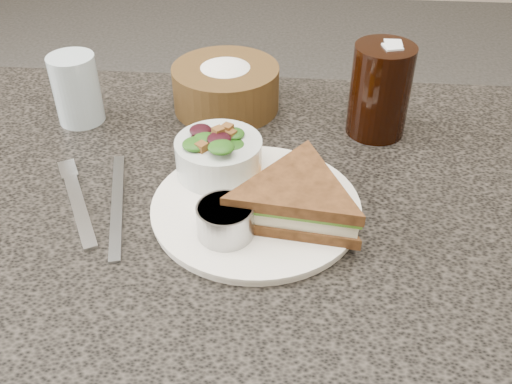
{
  "coord_description": "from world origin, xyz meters",
  "views": [
    {
      "loc": [
        0.09,
        -0.57,
        1.2
      ],
      "look_at": [
        0.05,
        -0.02,
        0.78
      ],
      "focal_mm": 40.0,
      "sensor_mm": 36.0,
      "label": 1
    }
  ],
  "objects_px": {
    "dinner_plate": "(256,208)",
    "cola_glass": "(380,87)",
    "sandwich": "(297,199)",
    "salad_bowl": "(219,151)",
    "dining_table": "(230,372)",
    "water_glass": "(77,89)",
    "dressing_ramekin": "(225,221)",
    "bread_basket": "(226,81)"
  },
  "relations": [
    {
      "from": "sandwich",
      "to": "salad_bowl",
      "type": "xyz_separation_m",
      "value": [
        -0.1,
        0.08,
        0.01
      ]
    },
    {
      "from": "dining_table",
      "to": "water_glass",
      "type": "relative_size",
      "value": 9.48
    },
    {
      "from": "sandwich",
      "to": "dressing_ramekin",
      "type": "bearing_deg",
      "value": -146.78
    },
    {
      "from": "dining_table",
      "to": "water_glass",
      "type": "height_order",
      "value": "water_glass"
    },
    {
      "from": "sandwich",
      "to": "water_glass",
      "type": "distance_m",
      "value": 0.4
    },
    {
      "from": "salad_bowl",
      "to": "water_glass",
      "type": "xyz_separation_m",
      "value": [
        -0.23,
        0.13,
        0.01
      ]
    },
    {
      "from": "dressing_ramekin",
      "to": "cola_glass",
      "type": "distance_m",
      "value": 0.33
    },
    {
      "from": "dining_table",
      "to": "salad_bowl",
      "type": "distance_m",
      "value": 0.42
    },
    {
      "from": "dressing_ramekin",
      "to": "water_glass",
      "type": "relative_size",
      "value": 0.63
    },
    {
      "from": "bread_basket",
      "to": "salad_bowl",
      "type": "bearing_deg",
      "value": -85.42
    },
    {
      "from": "salad_bowl",
      "to": "cola_glass",
      "type": "distance_m",
      "value": 0.26
    },
    {
      "from": "dressing_ramekin",
      "to": "salad_bowl",
      "type": "bearing_deg",
      "value": 101.14
    },
    {
      "from": "bread_basket",
      "to": "cola_glass",
      "type": "xyz_separation_m",
      "value": [
        0.23,
        -0.05,
        0.03
      ]
    },
    {
      "from": "dinner_plate",
      "to": "cola_glass",
      "type": "bearing_deg",
      "value": 51.73
    },
    {
      "from": "sandwich",
      "to": "dining_table",
      "type": "bearing_deg",
      "value": 163.64
    },
    {
      "from": "dinner_plate",
      "to": "dressing_ramekin",
      "type": "bearing_deg",
      "value": -117.71
    },
    {
      "from": "bread_basket",
      "to": "water_glass",
      "type": "bearing_deg",
      "value": -165.07
    },
    {
      "from": "dining_table",
      "to": "dinner_plate",
      "type": "distance_m",
      "value": 0.38
    },
    {
      "from": "sandwich",
      "to": "dressing_ramekin",
      "type": "distance_m",
      "value": 0.09
    },
    {
      "from": "bread_basket",
      "to": "sandwich",
      "type": "bearing_deg",
      "value": -66.6
    },
    {
      "from": "dining_table",
      "to": "bread_basket",
      "type": "bearing_deg",
      "value": 95.89
    },
    {
      "from": "dinner_plate",
      "to": "water_glass",
      "type": "xyz_separation_m",
      "value": [
        -0.29,
        0.2,
        0.05
      ]
    },
    {
      "from": "dressing_ramekin",
      "to": "dining_table",
      "type": "bearing_deg",
      "value": 100.82
    },
    {
      "from": "salad_bowl",
      "to": "cola_glass",
      "type": "xyz_separation_m",
      "value": [
        0.22,
        0.14,
        0.03
      ]
    },
    {
      "from": "water_glass",
      "to": "salad_bowl",
      "type": "bearing_deg",
      "value": -29.93
    },
    {
      "from": "bread_basket",
      "to": "cola_glass",
      "type": "distance_m",
      "value": 0.24
    },
    {
      "from": "dinner_plate",
      "to": "sandwich",
      "type": "height_order",
      "value": "sandwich"
    },
    {
      "from": "dinner_plate",
      "to": "bread_basket",
      "type": "xyz_separation_m",
      "value": [
        -0.07,
        0.26,
        0.04
      ]
    },
    {
      "from": "salad_bowl",
      "to": "dressing_ramekin",
      "type": "bearing_deg",
      "value": -78.86
    },
    {
      "from": "dressing_ramekin",
      "to": "cola_glass",
      "type": "height_order",
      "value": "cola_glass"
    },
    {
      "from": "sandwich",
      "to": "water_glass",
      "type": "height_order",
      "value": "water_glass"
    },
    {
      "from": "bread_basket",
      "to": "water_glass",
      "type": "distance_m",
      "value": 0.23
    },
    {
      "from": "dining_table",
      "to": "sandwich",
      "type": "xyz_separation_m",
      "value": [
        0.1,
        -0.04,
        0.41
      ]
    },
    {
      "from": "dinner_plate",
      "to": "dressing_ramekin",
      "type": "distance_m",
      "value": 0.07
    },
    {
      "from": "sandwich",
      "to": "dressing_ramekin",
      "type": "height_order",
      "value": "sandwich"
    },
    {
      "from": "dressing_ramekin",
      "to": "bread_basket",
      "type": "height_order",
      "value": "bread_basket"
    },
    {
      "from": "dinner_plate",
      "to": "sandwich",
      "type": "bearing_deg",
      "value": -19.7
    },
    {
      "from": "salad_bowl",
      "to": "dining_table",
      "type": "bearing_deg",
      "value": -78.24
    },
    {
      "from": "sandwich",
      "to": "cola_glass",
      "type": "height_order",
      "value": "cola_glass"
    },
    {
      "from": "dining_table",
      "to": "bread_basket",
      "type": "height_order",
      "value": "bread_basket"
    },
    {
      "from": "dinner_plate",
      "to": "cola_glass",
      "type": "distance_m",
      "value": 0.27
    },
    {
      "from": "dinner_plate",
      "to": "dining_table",
      "type": "bearing_deg",
      "value": 153.24
    }
  ]
}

